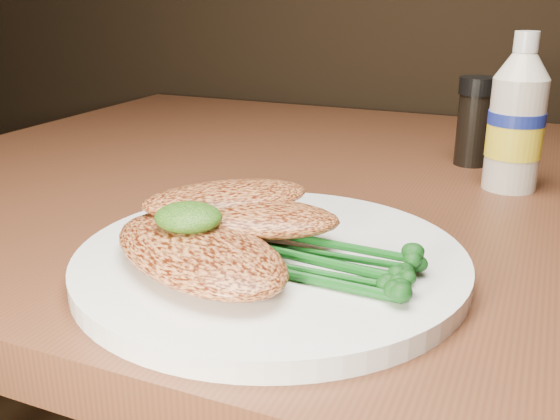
% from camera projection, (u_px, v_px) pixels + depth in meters
% --- Properties ---
extents(plate, '(0.28, 0.28, 0.01)m').
position_uv_depth(plate, '(271.00, 261.00, 0.45)').
color(plate, white).
rests_on(plate, dining_table).
extents(chicken_front, '(0.19, 0.16, 0.03)m').
position_uv_depth(chicken_front, '(198.00, 251.00, 0.42)').
color(chicken_front, '#C5743E').
rests_on(chicken_front, plate).
extents(chicken_mid, '(0.16, 0.10, 0.02)m').
position_uv_depth(chicken_mid, '(243.00, 217.00, 0.46)').
color(chicken_mid, '#C5743E').
rests_on(chicken_mid, plate).
extents(chicken_back, '(0.14, 0.14, 0.02)m').
position_uv_depth(chicken_back, '(226.00, 198.00, 0.48)').
color(chicken_back, '#C5743E').
rests_on(chicken_back, plate).
extents(pesto_front, '(0.05, 0.05, 0.02)m').
position_uv_depth(pesto_front, '(188.00, 217.00, 0.43)').
color(pesto_front, black).
rests_on(pesto_front, chicken_front).
extents(broccolini_bundle, '(0.14, 0.12, 0.02)m').
position_uv_depth(broccolini_bundle, '(333.00, 257.00, 0.42)').
color(broccolini_bundle, '#104914').
rests_on(broccolini_bundle, plate).
extents(mayo_bottle, '(0.07, 0.07, 0.16)m').
position_uv_depth(mayo_bottle, '(517.00, 113.00, 0.62)').
color(mayo_bottle, beige).
rests_on(mayo_bottle, dining_table).
extents(pepper_grinder, '(0.05, 0.05, 0.10)m').
position_uv_depth(pepper_grinder, '(474.00, 122.00, 0.71)').
color(pepper_grinder, black).
rests_on(pepper_grinder, dining_table).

